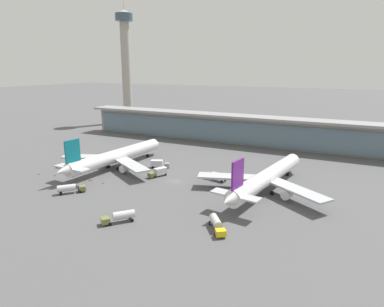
# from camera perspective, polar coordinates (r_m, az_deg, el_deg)

# --- Properties ---
(ground_plane) EXTENTS (1200.00, 1200.00, 0.00)m
(ground_plane) POSITION_cam_1_polar(r_m,az_deg,el_deg) (121.28, -2.89, -4.64)
(ground_plane) COLOR #515154
(airliner_left_stand) EXTENTS (44.07, 57.47, 15.30)m
(airliner_left_stand) POSITION_cam_1_polar(r_m,az_deg,el_deg) (138.63, -12.74, -0.48)
(airliner_left_stand) COLOR white
(airliner_left_stand) RESTS_ON ground
(airliner_centre_stand) EXTENTS (43.75, 57.37, 15.30)m
(airliner_centre_stand) POSITION_cam_1_polar(r_m,az_deg,el_deg) (112.18, 12.33, -3.96)
(airliner_centre_stand) COLOR white
(airliner_centre_stand) RESTS_ON ground
(service_truck_near_nose_yellow) EXTENTS (6.98, 8.22, 2.95)m
(service_truck_near_nose_yellow) POSITION_cam_1_polar(r_m,az_deg,el_deg) (86.05, 4.16, -11.64)
(service_truck_near_nose_yellow) COLOR yellow
(service_truck_near_nose_yellow) RESTS_ON ground
(service_truck_under_wing_olive) EXTENTS (5.16, 7.59, 3.10)m
(service_truck_under_wing_olive) POSITION_cam_1_polar(r_m,az_deg,el_deg) (126.52, -5.59, -3.08)
(service_truck_under_wing_olive) COLOR olive
(service_truck_under_wing_olive) RESTS_ON ground
(service_truck_mid_apron_grey) EXTENTS (7.60, 5.11, 3.10)m
(service_truck_mid_apron_grey) POSITION_cam_1_polar(r_m,az_deg,el_deg) (137.16, -5.56, -1.70)
(service_truck_mid_apron_grey) COLOR gray
(service_truck_mid_apron_grey) RESTS_ON ground
(service_truck_by_tail_olive) EXTENTS (7.33, 7.98, 2.95)m
(service_truck_by_tail_olive) POSITION_cam_1_polar(r_m,az_deg,el_deg) (116.18, -19.72, -5.47)
(service_truck_by_tail_olive) COLOR olive
(service_truck_by_tail_olive) RESTS_ON ground
(service_truck_on_taxiway_grey) EXTENTS (8.88, 4.18, 2.95)m
(service_truck_on_taxiway_grey) POSITION_cam_1_polar(r_m,az_deg,el_deg) (121.87, 4.16, -3.72)
(service_truck_on_taxiway_grey) COLOR gray
(service_truck_on_taxiway_grey) RESTS_ON ground
(service_truck_at_far_stand_olive) EXTENTS (7.31, 7.99, 2.95)m
(service_truck_at_far_stand_olive) POSITION_cam_1_polar(r_m,az_deg,el_deg) (91.75, -12.00, -10.22)
(service_truck_at_far_stand_olive) COLOR olive
(service_truck_at_far_stand_olive) RESTS_ON ground
(terminal_building) EXTENTS (183.60, 12.80, 15.20)m
(terminal_building) POSITION_cam_1_polar(r_m,az_deg,el_deg) (181.04, 7.93, 4.14)
(terminal_building) COLOR #9E998E
(terminal_building) RESTS_ON ground
(control_tower) EXTENTS (12.00, 12.00, 82.37)m
(control_tower) POSITION_cam_1_polar(r_m,az_deg,el_deg) (253.24, -11.02, 15.24)
(control_tower) COLOR #9E998E
(control_tower) RESTS_ON ground
(safety_cone_alpha) EXTENTS (0.62, 0.62, 0.70)m
(safety_cone_alpha) POSITION_cam_1_polar(r_m,az_deg,el_deg) (126.66, -16.78, -4.27)
(safety_cone_alpha) COLOR orange
(safety_cone_alpha) RESTS_ON ground
(safety_cone_bravo) EXTENTS (0.62, 0.62, 0.70)m
(safety_cone_bravo) POSITION_cam_1_polar(r_m,az_deg,el_deg) (136.68, -21.98, -3.36)
(safety_cone_bravo) COLOR orange
(safety_cone_bravo) RESTS_ON ground
(safety_cone_charlie) EXTENTS (0.62, 0.62, 0.70)m
(safety_cone_charlie) POSITION_cam_1_polar(r_m,az_deg,el_deg) (126.58, -16.49, -4.26)
(safety_cone_charlie) COLOR orange
(safety_cone_charlie) RESTS_ON ground
(safety_cone_delta) EXTENTS (0.62, 0.62, 0.70)m
(safety_cone_delta) POSITION_cam_1_polar(r_m,az_deg,el_deg) (140.95, -24.23, -3.07)
(safety_cone_delta) COLOR orange
(safety_cone_delta) RESTS_ON ground
(safety_cone_echo) EXTENTS (0.62, 0.62, 0.70)m
(safety_cone_echo) POSITION_cam_1_polar(r_m,az_deg,el_deg) (122.57, -14.66, -4.74)
(safety_cone_echo) COLOR orange
(safety_cone_echo) RESTS_ON ground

